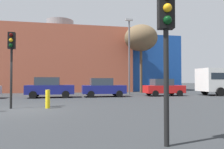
# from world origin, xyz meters

# --- Properties ---
(ground_plane) EXTENTS (200.00, 200.00, 0.00)m
(ground_plane) POSITION_xyz_m (0.00, 0.00, 0.00)
(ground_plane) COLOR #2D3033
(building_backdrop) EXTENTS (33.62, 12.29, 10.49)m
(building_backdrop) POSITION_xyz_m (1.05, 21.50, 4.16)
(building_backdrop) COLOR #B2563D
(building_backdrop) RESTS_ON ground_plane
(parked_car_2) EXTENTS (4.10, 2.01, 1.78)m
(parked_car_2) POSITION_xyz_m (0.72, 7.93, 0.88)
(parked_car_2) COLOR navy
(parked_car_2) RESTS_ON ground_plane
(parked_car_3) EXTENTS (3.94, 1.93, 1.71)m
(parked_car_3) POSITION_xyz_m (5.47, 7.93, 0.85)
(parked_car_3) COLOR navy
(parked_car_3) RESTS_ON ground_plane
(parked_car_4) EXTENTS (3.80, 1.87, 1.65)m
(parked_car_4) POSITION_xyz_m (11.40, 7.93, 0.82)
(parked_car_4) COLOR red
(parked_car_4) RESTS_ON ground_plane
(traffic_light_near_right) EXTENTS (0.39, 0.39, 3.60)m
(traffic_light_near_right) POSITION_xyz_m (4.54, -7.13, 2.65)
(traffic_light_near_right) COLOR black
(traffic_light_near_right) RESTS_ON ground_plane
(traffic_light_island) EXTENTS (0.37, 0.37, 4.09)m
(traffic_light_island) POSITION_xyz_m (-0.68, 0.65, 3.01)
(traffic_light_island) COLOR black
(traffic_light_island) RESTS_ON ground_plane
(bare_tree_0) EXTENTS (4.04, 4.04, 8.35)m
(bare_tree_0) POSITION_xyz_m (11.06, 13.49, 6.69)
(bare_tree_0) COLOR brown
(bare_tree_0) RESTS_ON ground_plane
(bollard_yellow_1) EXTENTS (0.24, 0.24, 0.99)m
(bollard_yellow_1) POSITION_xyz_m (1.23, 0.44, 0.50)
(bollard_yellow_1) COLOR yellow
(bollard_yellow_1) RESTS_ON ground_plane
(street_lamp) EXTENTS (0.80, 0.24, 8.08)m
(street_lamp) POSITION_xyz_m (8.65, 10.32, 4.57)
(street_lamp) COLOR #59595E
(street_lamp) RESTS_ON ground_plane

